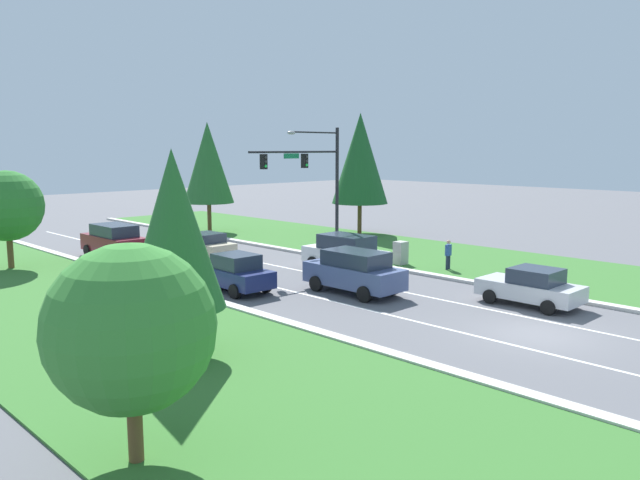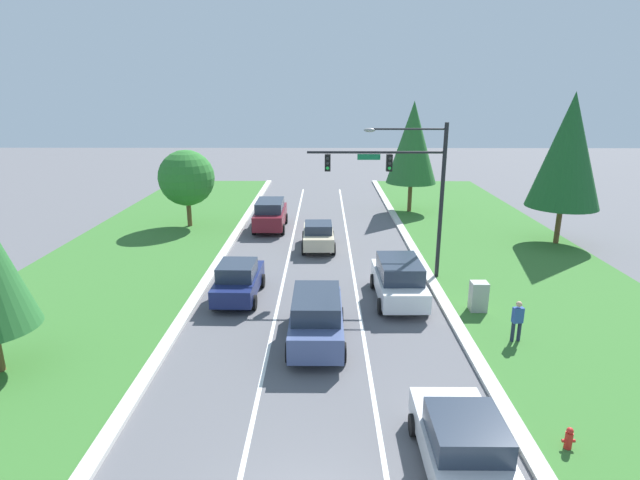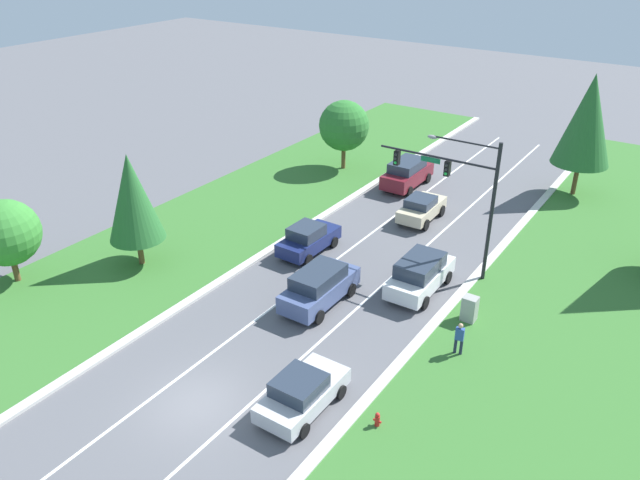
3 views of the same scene
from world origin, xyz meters
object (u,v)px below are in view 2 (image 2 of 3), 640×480
Objects in this scene: conifer_far_right_tree at (413,143)px; champagne_sedan at (318,235)px; pedestrian at (517,320)px; silver_sedan at (463,444)px; slate_blue_suv at (316,317)px; fire_hydrant at (569,439)px; utility_cabinet at (478,297)px; oak_near_left_tree at (187,178)px; burgundy_suv at (270,214)px; conifer_near_right_tree at (568,151)px; navy_sedan at (238,280)px; white_suv at (399,280)px; traffic_signal_mast at (404,178)px.

champagne_sedan is at bearing -125.90° from conifer_far_right_tree.
silver_sedan is at bearing 50.42° from pedestrian.
champagne_sedan is at bearing -67.55° from pedestrian.
slate_blue_suv is 9.02m from fire_hydrant.
fire_hydrant is (-0.80, -5.97, -0.59)m from pedestrian.
utility_cabinet is at bearing -53.96° from champagne_sedan.
oak_near_left_tree is at bearing 138.51° from utility_cabinet.
burgundy_suv is 3.59× the size of utility_cabinet.
conifer_far_right_tree reaches higher than silver_sedan.
utility_cabinet is (10.36, -13.79, -0.37)m from burgundy_suv.
conifer_near_right_tree reaches higher than conifer_far_right_tree.
pedestrian is at bearing -19.65° from navy_sedan.
champagne_sedan is 19.03m from silver_sedan.
champagne_sedan is (3.57, 7.69, -0.02)m from navy_sedan.
slate_blue_suv reaches higher than pedestrian.
conifer_far_right_tree is (0.37, 27.77, 5.12)m from fire_hydrant.
white_suv reaches higher than champagne_sedan.
burgundy_suv is 19.24m from conifer_near_right_tree.
silver_sedan is 0.46× the size of conifer_near_right_tree.
oak_near_left_tree reaches higher than fire_hydrant.
champagne_sedan is 0.84× the size of burgundy_suv.
burgundy_suv is at bearing -4.79° from oak_near_left_tree.
navy_sedan is 14.22m from oak_near_left_tree.
navy_sedan is at bearing -30.79° from pedestrian.
slate_blue_suv is 3.51× the size of utility_cabinet.
conifer_far_right_tree is (2.91, 14.86, 0.32)m from traffic_signal_mast.
pedestrian reaches higher than fire_hydrant.
fire_hydrant is at bearing -78.83° from traffic_signal_mast.
traffic_signal_mast is 9.08m from slate_blue_suv.
oak_near_left_tree reaches higher than silver_sedan.
white_suv is 1.16× the size of champagne_sedan.
champagne_sedan is (-4.23, 4.98, -4.30)m from traffic_signal_mast.
traffic_signal_mast reaches higher than burgundy_suv.
white_suv is 18.65m from conifer_far_right_tree.
traffic_signal_mast is 0.91× the size of conifer_far_right_tree.
silver_sedan is 3.07× the size of utility_cabinet.
traffic_signal_mast is 1.58× the size of burgundy_suv.
slate_blue_suv is 1.14× the size of silver_sedan.
conifer_near_right_tree reaches higher than white_suv.
white_suv is at bearing -0.60° from navy_sedan.
conifer_near_right_tree is at bearing -48.50° from conifer_far_right_tree.
white_suv is at bearing -45.32° from oak_near_left_tree.
burgundy_suv is at bearing 114.29° from fire_hydrant.
oak_near_left_tree is at bearing 149.56° from champagne_sedan.
white_suv is at bearing -60.78° from burgundy_suv.
utility_cabinet is (3.25, -1.24, -0.32)m from white_suv.
white_suv reaches higher than navy_sedan.
white_suv reaches higher than utility_cabinet.
fire_hydrant is at bearing -41.66° from slate_blue_suv.
champagne_sedan is at bearing 130.34° from traffic_signal_mast.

